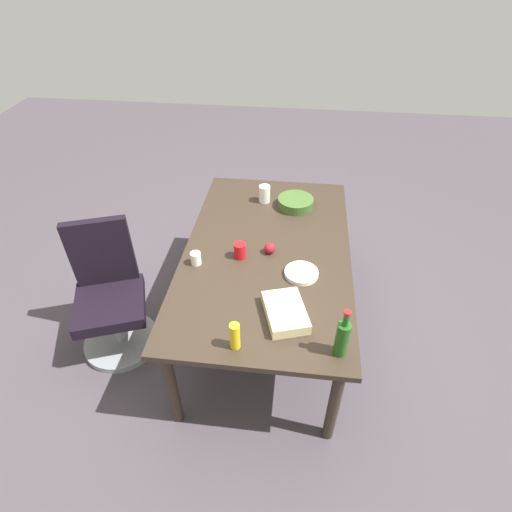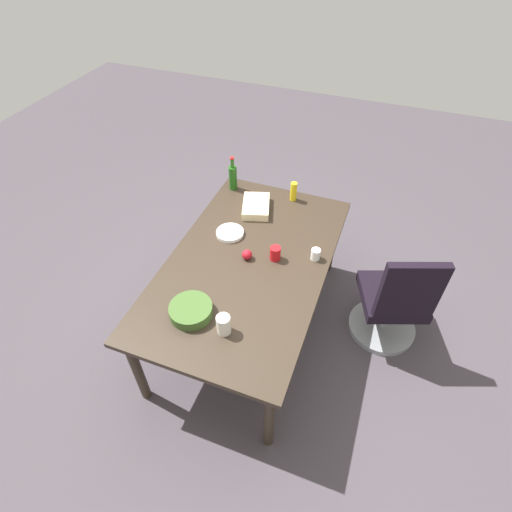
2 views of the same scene
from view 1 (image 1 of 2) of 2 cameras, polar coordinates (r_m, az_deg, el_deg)
ground_plane at (r=3.37m, az=1.35°, el=-9.28°), size 10.00×10.00×0.00m
conference_table at (r=2.89m, az=1.56°, el=-0.22°), size 1.97×1.16×0.76m
office_chair at (r=3.16m, az=-19.63°, el=-6.30°), size 0.62×0.62×1.01m
apple_red at (r=2.79m, az=1.93°, el=1.10°), size 0.08×0.08×0.08m
salad_bowl at (r=3.29m, az=5.60°, el=7.50°), size 0.35×0.35×0.08m
red_solo_cup at (r=2.75m, az=-2.29°, el=0.77°), size 0.08×0.08×0.11m
paper_plate_stack at (r=2.65m, az=6.41°, el=-2.41°), size 0.25×0.25×0.03m
sheet_cake at (r=2.37m, az=4.15°, el=-7.90°), size 0.37×0.31×0.07m
mayo_jar at (r=3.33m, az=1.21°, el=8.74°), size 0.11×0.11×0.14m
paper_cup at (r=2.73m, az=-8.47°, el=-0.33°), size 0.09×0.09×0.09m
wine_bottle at (r=2.17m, az=12.04°, el=-11.18°), size 0.09×0.09×0.32m
mustard_bottle at (r=2.18m, az=-3.00°, el=-11.20°), size 0.07×0.07×0.17m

